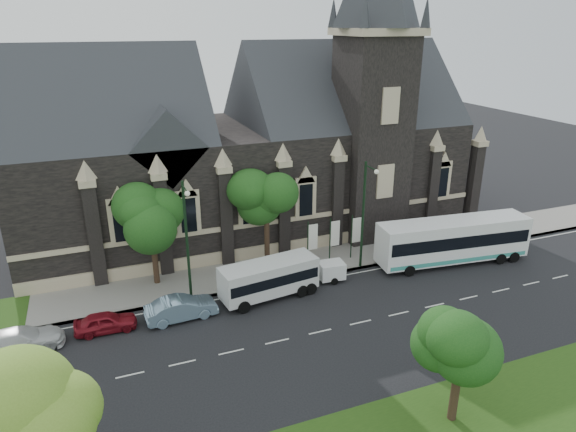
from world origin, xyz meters
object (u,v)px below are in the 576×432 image
tree_walk_right (268,198)px  car_far_white (19,340)px  tree_park_near (53,394)px  banner_flag_center (333,236)px  tree_walk_left (153,213)px  shuttle_bus (269,277)px  tree_park_east (463,339)px  street_lamp_near (365,210)px  tour_coach (453,240)px  box_trailer (331,270)px  banner_flag_right (355,233)px  car_far_red (106,322)px  street_lamp_mid (187,235)px  banner_flag_left (311,240)px  sedan (181,308)px

tree_walk_right → car_far_white: (-18.22, -5.84, -5.08)m
tree_park_near → banner_flag_center: (20.06, 17.77, -4.03)m
tree_walk_left → shuttle_bus: 9.82m
tree_park_east → car_far_white: size_ratio=1.23×
street_lamp_near → tour_coach: street_lamp_near is taller
box_trailer → car_far_white: box_trailer is taller
banner_flag_right → car_far_white: (-25.30, -4.13, -1.64)m
box_trailer → car_far_red: (-16.77, -0.97, -0.19)m
tree_walk_right → car_far_red: (-13.21, -5.52, -5.15)m
street_lamp_mid → car_far_white: 12.05m
tree_park_east → tree_walk_right: size_ratio=0.81×
street_lamp_near → box_trailer: (-3.22, -0.93, -4.25)m
street_lamp_near → shuttle_bus: (-8.58, -1.61, -3.50)m
street_lamp_near → car_far_white: size_ratio=1.76×
tour_coach → car_far_red: 27.59m
tree_park_east → box_trailer: size_ratio=2.17×
banner_flag_center → box_trailer: bearing=-118.0°
banner_flag_right → car_far_red: (-20.28, -3.81, -1.71)m
street_lamp_near → box_trailer: size_ratio=3.11×
banner_flag_center → shuttle_bus: 7.76m
banner_flag_left → car_far_red: size_ratio=1.02×
tour_coach → car_far_white: bearing=-172.8°
street_lamp_near → car_far_white: (-25.01, -2.22, -4.37)m
tree_walk_right → tree_walk_left: tree_walk_right is taller
banner_flag_left → car_far_red: (-16.28, -3.81, -1.71)m
tree_walk_right → tree_walk_left: (-9.01, -0.01, -0.08)m
tree_walk_left → car_far_white: 11.99m
street_lamp_near → street_lamp_mid: size_ratio=1.00×
street_lamp_near → car_far_white: bearing=-174.9°
tree_park_east → tree_walk_left: 23.36m
tree_walk_right → banner_flag_center: tree_walk_right is taller
car_far_white → tree_walk_right: bearing=-76.0°
banner_flag_left → car_far_red: banner_flag_left is taller
tree_park_east → banner_flag_center: 18.58m
tree_park_near → tour_coach: size_ratio=0.65×
street_lamp_mid → box_trailer: street_lamp_mid is taller
tree_walk_right → street_lamp_near: size_ratio=0.87×
tour_coach → shuttle_bus: (-16.14, 0.11, -0.44)m
sedan → box_trailer: bearing=-87.7°
banner_flag_right → shuttle_bus: 9.57m
tree_park_east → banner_flag_center: tree_park_east is taller
street_lamp_mid → banner_flag_right: street_lamp_mid is taller
tree_park_near → car_far_red: tree_park_near is taller
tour_coach → box_trailer: (-10.78, 0.79, -1.19)m
banner_flag_left → car_far_white: banner_flag_left is taller
tree_walk_left → shuttle_bus: tree_walk_left is taller
car_far_white → street_lamp_near: bearing=-88.7°
tree_walk_right → box_trailer: bearing=-51.9°
tree_walk_right → car_far_white: size_ratio=1.53×
banner_flag_center → shuttle_bus: (-6.87, -3.52, -0.77)m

